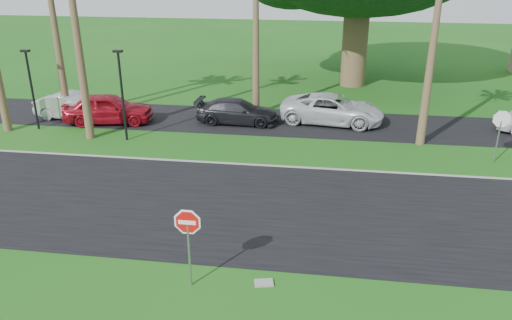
{
  "coord_description": "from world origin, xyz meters",
  "views": [
    {
      "loc": [
        4.08,
        -14.68,
        8.97
      ],
      "look_at": [
        1.65,
        2.41,
        1.8
      ],
      "focal_mm": 35.0,
      "sensor_mm": 36.0,
      "label": 1
    }
  ],
  "objects": [
    {
      "name": "car_silver",
      "position": [
        -10.24,
        11.36,
        0.76
      ],
      "size": [
        4.79,
        2.28,
        1.51
      ],
      "primitive_type": "imported",
      "rotation": [
        0.0,
        0.0,
        1.42
      ],
      "color": "silver",
      "rests_on": "ground"
    },
    {
      "name": "streetlight_right",
      "position": [
        -6.0,
        8.5,
        2.65
      ],
      "size": [
        0.45,
        0.25,
        4.64
      ],
      "color": "black",
      "rests_on": "ground"
    },
    {
      "name": "streetlight_left",
      "position": [
        -11.5,
        9.5,
        2.5
      ],
      "size": [
        0.45,
        0.25,
        4.34
      ],
      "color": "black",
      "rests_on": "ground"
    },
    {
      "name": "curb",
      "position": [
        0.0,
        6.05,
        0.03
      ],
      "size": [
        120.0,
        0.12,
        0.06
      ],
      "primitive_type": "cube",
      "color": "gray",
      "rests_on": "ground"
    },
    {
      "name": "parking_strip",
      "position": [
        0.0,
        12.5,
        0.01
      ],
      "size": [
        120.0,
        5.0,
        0.02
      ],
      "primitive_type": "cube",
      "color": "black",
      "rests_on": "ground"
    },
    {
      "name": "ground",
      "position": [
        0.0,
        0.0,
        0.0
      ],
      "size": [
        120.0,
        120.0,
        0.0
      ],
      "primitive_type": "plane",
      "color": "#165314",
      "rests_on": "ground"
    },
    {
      "name": "road",
      "position": [
        0.0,
        2.0,
        0.01
      ],
      "size": [
        120.0,
        8.0,
        0.02
      ],
      "primitive_type": "cube",
      "color": "black",
      "rests_on": "ground"
    },
    {
      "name": "car_minivan",
      "position": [
        4.54,
        12.82,
        0.8
      ],
      "size": [
        6.06,
        3.38,
        1.6
      ],
      "primitive_type": "imported",
      "rotation": [
        0.0,
        0.0,
        1.44
      ],
      "color": "silver",
      "rests_on": "ground"
    },
    {
      "name": "stop_sign_far",
      "position": [
        12.0,
        8.0,
        1.77
      ],
      "size": [
        1.05,
        0.07,
        2.62
      ],
      "rotation": [
        0.0,
        0.0,
        3.14
      ],
      "color": "gray",
      "rests_on": "ground"
    },
    {
      "name": "utility_slab",
      "position": [
        2.6,
        -2.65,
        0.03
      ],
      "size": [
        0.61,
        0.46,
        0.06
      ],
      "primitive_type": "cube",
      "rotation": [
        0.0,
        0.0,
        0.21
      ],
      "color": "gray",
      "rests_on": "ground"
    },
    {
      "name": "stop_sign_near",
      "position": [
        0.5,
        -3.0,
        1.77
      ],
      "size": [
        1.05,
        0.07,
        2.62
      ],
      "color": "gray",
      "rests_on": "ground"
    },
    {
      "name": "car_dark",
      "position": [
        -0.78,
        12.03,
        0.68
      ],
      "size": [
        4.7,
        1.97,
        1.36
      ],
      "primitive_type": "imported",
      "rotation": [
        0.0,
        0.0,
        1.56
      ],
      "color": "black",
      "rests_on": "ground"
    },
    {
      "name": "car_red",
      "position": [
        -8.03,
        11.04,
        0.84
      ],
      "size": [
        5.21,
        2.83,
        1.68
      ],
      "primitive_type": "imported",
      "rotation": [
        0.0,
        0.0,
        1.75
      ],
      "color": "maroon",
      "rests_on": "ground"
    }
  ]
}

